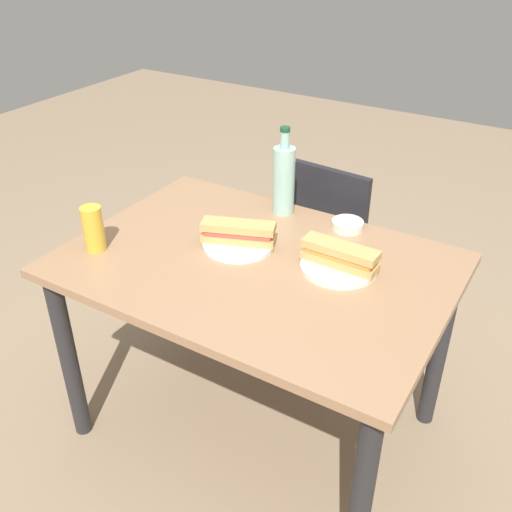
{
  "coord_description": "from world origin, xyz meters",
  "views": [
    {
      "loc": [
        0.8,
        -1.32,
        1.69
      ],
      "look_at": [
        0.0,
        0.0,
        0.75
      ],
      "focal_mm": 40.62,
      "sensor_mm": 36.0,
      "label": 1
    }
  ],
  "objects_px": {
    "baguette_sandwich_near": "(238,232)",
    "baguette_sandwich_far": "(340,255)",
    "plate_near": "(239,243)",
    "chair_far": "(331,242)",
    "water_bottle": "(284,179)",
    "dining_table": "(256,289)",
    "plate_far": "(339,266)",
    "knife_near": "(239,232)",
    "olive_bowl": "(347,225)",
    "beer_glass": "(93,229)",
    "knife_far": "(344,254)"
  },
  "relations": [
    {
      "from": "baguette_sandwich_near",
      "to": "baguette_sandwich_far",
      "type": "bearing_deg",
      "value": 6.79
    },
    {
      "from": "plate_near",
      "to": "baguette_sandwich_far",
      "type": "height_order",
      "value": "baguette_sandwich_far"
    },
    {
      "from": "chair_far",
      "to": "baguette_sandwich_near",
      "type": "xyz_separation_m",
      "value": [
        -0.09,
        -0.56,
        0.29
      ]
    },
    {
      "from": "plate_near",
      "to": "water_bottle",
      "type": "height_order",
      "value": "water_bottle"
    },
    {
      "from": "dining_table",
      "to": "plate_far",
      "type": "height_order",
      "value": "plate_far"
    },
    {
      "from": "knife_near",
      "to": "baguette_sandwich_far",
      "type": "relative_size",
      "value": 0.74
    },
    {
      "from": "baguette_sandwich_near",
      "to": "olive_bowl",
      "type": "height_order",
      "value": "baguette_sandwich_near"
    },
    {
      "from": "plate_near",
      "to": "knife_near",
      "type": "height_order",
      "value": "knife_near"
    },
    {
      "from": "chair_far",
      "to": "beer_glass",
      "type": "height_order",
      "value": "beer_glass"
    },
    {
      "from": "knife_far",
      "to": "water_bottle",
      "type": "distance_m",
      "value": 0.39
    },
    {
      "from": "dining_table",
      "to": "water_bottle",
      "type": "relative_size",
      "value": 3.75
    },
    {
      "from": "plate_near",
      "to": "knife_near",
      "type": "relative_size",
      "value": 1.35
    },
    {
      "from": "baguette_sandwich_far",
      "to": "olive_bowl",
      "type": "distance_m",
      "value": 0.26
    },
    {
      "from": "plate_near",
      "to": "beer_glass",
      "type": "relative_size",
      "value": 1.59
    },
    {
      "from": "knife_near",
      "to": "water_bottle",
      "type": "height_order",
      "value": "water_bottle"
    },
    {
      "from": "baguette_sandwich_far",
      "to": "olive_bowl",
      "type": "bearing_deg",
      "value": 107.91
    },
    {
      "from": "beer_glass",
      "to": "knife_near",
      "type": "bearing_deg",
      "value": 41.03
    },
    {
      "from": "olive_bowl",
      "to": "baguette_sandwich_near",
      "type": "bearing_deg",
      "value": -131.98
    },
    {
      "from": "plate_near",
      "to": "water_bottle",
      "type": "relative_size",
      "value": 0.75
    },
    {
      "from": "chair_far",
      "to": "beer_glass",
      "type": "relative_size",
      "value": 5.69
    },
    {
      "from": "baguette_sandwich_far",
      "to": "knife_far",
      "type": "relative_size",
      "value": 1.37
    },
    {
      "from": "knife_far",
      "to": "olive_bowl",
      "type": "xyz_separation_m",
      "value": [
        -0.07,
        0.19,
        -0.0
      ]
    },
    {
      "from": "chair_far",
      "to": "knife_near",
      "type": "distance_m",
      "value": 0.58
    },
    {
      "from": "dining_table",
      "to": "olive_bowl",
      "type": "bearing_deg",
      "value": 65.33
    },
    {
      "from": "knife_near",
      "to": "chair_far",
      "type": "bearing_deg",
      "value": 76.24
    },
    {
      "from": "chair_far",
      "to": "baguette_sandwich_far",
      "type": "relative_size",
      "value": 3.56
    },
    {
      "from": "plate_far",
      "to": "baguette_sandwich_far",
      "type": "bearing_deg",
      "value": -153.43
    },
    {
      "from": "baguette_sandwich_near",
      "to": "water_bottle",
      "type": "bearing_deg",
      "value": 88.4
    },
    {
      "from": "plate_near",
      "to": "baguette_sandwich_near",
      "type": "bearing_deg",
      "value": 153.43
    },
    {
      "from": "knife_near",
      "to": "water_bottle",
      "type": "xyz_separation_m",
      "value": [
        0.04,
        0.24,
        0.11
      ]
    },
    {
      "from": "baguette_sandwich_near",
      "to": "knife_near",
      "type": "bearing_deg",
      "value": 122.47
    },
    {
      "from": "chair_far",
      "to": "knife_near",
      "type": "relative_size",
      "value": 4.81
    },
    {
      "from": "dining_table",
      "to": "beer_glass",
      "type": "bearing_deg",
      "value": -157.29
    },
    {
      "from": "baguette_sandwich_far",
      "to": "plate_far",
      "type": "bearing_deg",
      "value": 26.57
    },
    {
      "from": "dining_table",
      "to": "plate_near",
      "type": "distance_m",
      "value": 0.16
    },
    {
      "from": "water_bottle",
      "to": "beer_glass",
      "type": "xyz_separation_m",
      "value": [
        -0.39,
        -0.55,
        -0.05
      ]
    },
    {
      "from": "knife_far",
      "to": "water_bottle",
      "type": "relative_size",
      "value": 0.55
    },
    {
      "from": "dining_table",
      "to": "knife_near",
      "type": "height_order",
      "value": "knife_near"
    },
    {
      "from": "plate_far",
      "to": "baguette_sandwich_far",
      "type": "distance_m",
      "value": 0.04
    },
    {
      "from": "baguette_sandwich_near",
      "to": "knife_near",
      "type": "xyz_separation_m",
      "value": [
        -0.03,
        0.05,
        -0.03
      ]
    },
    {
      "from": "dining_table",
      "to": "chair_far",
      "type": "bearing_deg",
      "value": 90.66
    },
    {
      "from": "plate_far",
      "to": "baguette_sandwich_far",
      "type": "xyz_separation_m",
      "value": [
        -0.0,
        -0.0,
        0.04
      ]
    },
    {
      "from": "knife_near",
      "to": "baguette_sandwich_far",
      "type": "bearing_deg",
      "value": -1.07
    },
    {
      "from": "beer_glass",
      "to": "baguette_sandwich_far",
      "type": "bearing_deg",
      "value": 22.51
    },
    {
      "from": "chair_far",
      "to": "plate_near",
      "type": "distance_m",
      "value": 0.62
    },
    {
      "from": "chair_far",
      "to": "water_bottle",
      "type": "height_order",
      "value": "water_bottle"
    },
    {
      "from": "plate_near",
      "to": "knife_near",
      "type": "bearing_deg",
      "value": 122.47
    },
    {
      "from": "knife_near",
      "to": "knife_far",
      "type": "relative_size",
      "value": 1.01
    },
    {
      "from": "knife_near",
      "to": "olive_bowl",
      "type": "bearing_deg",
      "value": 39.77
    },
    {
      "from": "chair_far",
      "to": "knife_near",
      "type": "xyz_separation_m",
      "value": [
        -0.12,
        -0.51,
        0.25
      ]
    }
  ]
}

